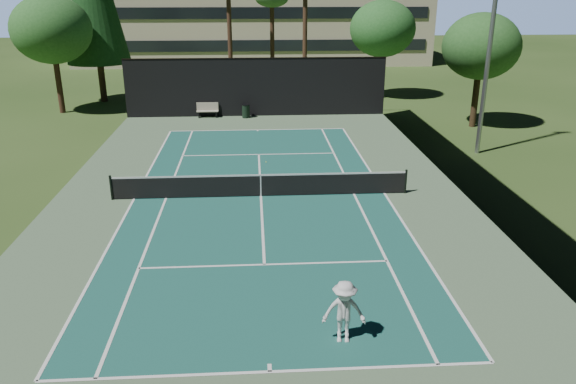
# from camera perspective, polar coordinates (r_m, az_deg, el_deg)

# --- Properties ---
(ground) EXTENTS (160.00, 160.00, 0.00)m
(ground) POSITION_cam_1_polar(r_m,az_deg,el_deg) (24.59, -2.77, -0.46)
(ground) COLOR #2F4A1C
(ground) RESTS_ON ground
(apron_slab) EXTENTS (18.00, 32.00, 0.01)m
(apron_slab) POSITION_cam_1_polar(r_m,az_deg,el_deg) (24.59, -2.77, -0.45)
(apron_slab) COLOR #55724F
(apron_slab) RESTS_ON ground
(court_surface) EXTENTS (10.97, 23.77, 0.01)m
(court_surface) POSITION_cam_1_polar(r_m,az_deg,el_deg) (24.59, -2.77, -0.43)
(court_surface) COLOR #1B574D
(court_surface) RESTS_ON ground
(court_lines) EXTENTS (11.07, 23.87, 0.01)m
(court_lines) POSITION_cam_1_polar(r_m,az_deg,el_deg) (24.59, -2.77, -0.41)
(court_lines) COLOR white
(court_lines) RESTS_ON ground
(tennis_net) EXTENTS (12.90, 0.10, 1.10)m
(tennis_net) POSITION_cam_1_polar(r_m,az_deg,el_deg) (24.40, -2.79, 0.77)
(tennis_net) COLOR black
(tennis_net) RESTS_ON ground
(fence) EXTENTS (18.04, 32.05, 4.03)m
(fence) POSITION_cam_1_polar(r_m,az_deg,el_deg) (24.01, -2.85, 4.08)
(fence) COLOR black
(fence) RESTS_ON ground
(player) EXTENTS (1.18, 0.76, 1.74)m
(player) POSITION_cam_1_polar(r_m,az_deg,el_deg) (14.74, 5.73, -12.04)
(player) COLOR silver
(player) RESTS_ON ground
(tennis_ball_b) EXTENTS (0.06, 0.06, 0.06)m
(tennis_ball_b) POSITION_cam_1_polar(r_m,az_deg,el_deg) (25.75, -11.56, 0.19)
(tennis_ball_b) COLOR #C2CF2F
(tennis_ball_b) RESTS_ON ground
(tennis_ball_c) EXTENTS (0.06, 0.06, 0.06)m
(tennis_ball_c) POSITION_cam_1_polar(r_m,az_deg,el_deg) (29.27, -2.24, 3.06)
(tennis_ball_c) COLOR #C4E333
(tennis_ball_c) RESTS_ON ground
(tennis_ball_d) EXTENTS (0.07, 0.07, 0.07)m
(tennis_ball_d) POSITION_cam_1_polar(r_m,az_deg,el_deg) (26.77, -10.53, 1.05)
(tennis_ball_d) COLOR yellow
(tennis_ball_d) RESTS_ON ground
(park_bench) EXTENTS (1.50, 0.45, 1.02)m
(park_bench) POSITION_cam_1_polar(r_m,az_deg,el_deg) (39.76, -8.18, 8.30)
(park_bench) COLOR #B9B39A
(park_bench) RESTS_ON ground
(trash_bin) EXTENTS (0.56, 0.56, 0.95)m
(trash_bin) POSITION_cam_1_polar(r_m,az_deg,el_deg) (39.31, -4.30, 8.21)
(trash_bin) COLOR black
(trash_bin) RESTS_ON ground
(palm_b) EXTENTS (2.80, 2.80, 8.42)m
(palm_b) POSITION_cam_1_polar(r_m,az_deg,el_deg) (49.03, -1.65, 18.78)
(palm_b) COLOR #442B1D
(palm_b) RESTS_ON ground
(decid_tree_a) EXTENTS (5.12, 5.12, 7.62)m
(decid_tree_a) POSITION_cam_1_polar(r_m,az_deg,el_deg) (46.26, 9.58, 16.02)
(decid_tree_a) COLOR #4D3021
(decid_tree_a) RESTS_ON ground
(decid_tree_b) EXTENTS (4.80, 4.80, 7.14)m
(decid_tree_b) POSITION_cam_1_polar(r_m,az_deg,el_deg) (37.96, 19.04, 13.80)
(decid_tree_b) COLOR #3E2C1A
(decid_tree_b) RESTS_ON ground
(decid_tree_c) EXTENTS (5.44, 5.44, 8.09)m
(decid_tree_c) POSITION_cam_1_polar(r_m,az_deg,el_deg) (43.32, -22.91, 14.93)
(decid_tree_c) COLOR #4A2E20
(decid_tree_c) RESTS_ON ground
(campus_building) EXTENTS (40.50, 12.50, 8.30)m
(campus_building) POSITION_cam_1_polar(r_m,az_deg,el_deg) (69.11, -3.55, 16.61)
(campus_building) COLOR beige
(campus_building) RESTS_ON ground
(light_pole) EXTENTS (0.90, 0.25, 12.22)m
(light_pole) POSITION_cam_1_polar(r_m,az_deg,el_deg) (31.55, 19.98, 15.08)
(light_pole) COLOR #95989D
(light_pole) RESTS_ON ground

